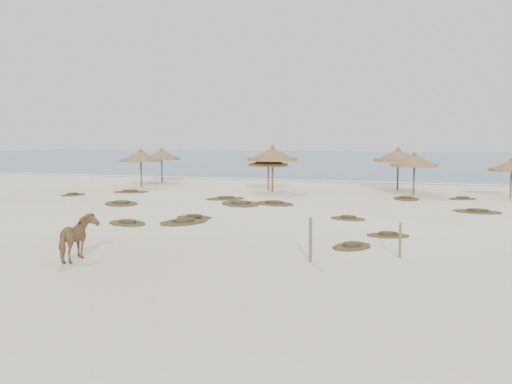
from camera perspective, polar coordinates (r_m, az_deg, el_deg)
ground at (r=23.39m, az=-5.86°, el=-3.57°), size 160.00×160.00×0.00m
ocean at (r=96.59m, az=12.75°, el=3.22°), size 200.00×100.00×0.01m
foam_line at (r=48.14m, az=6.94°, el=1.11°), size 70.00×0.60×0.01m
palapa_0 at (r=42.73m, az=-11.45°, el=3.49°), size 3.27×3.27×2.90m
palapa_1 at (r=46.84m, az=-9.42°, el=3.65°), size 3.42×3.42×2.84m
palapa_2 at (r=38.45m, az=1.67°, el=3.74°), size 4.00×4.00×3.20m
palapa_3 at (r=38.96m, az=1.24°, el=3.08°), size 3.18×3.18×2.61m
palapa_4 at (r=37.44m, az=15.56°, el=3.01°), size 3.97×3.97×2.80m
palapa_5 at (r=40.44m, az=14.04°, el=3.50°), size 3.67×3.67×3.06m
palapa_6 at (r=37.74m, az=24.20°, el=2.40°), size 3.53×3.53×2.51m
horse at (r=17.81m, az=-17.38°, el=-4.42°), size 1.05×1.74×1.38m
fence_post_near at (r=16.92m, az=5.47°, el=-4.80°), size 0.11×0.11×1.32m
fence_post_far at (r=18.00m, az=14.21°, el=-4.71°), size 0.09×0.09×1.09m
scrub_1 at (r=32.24m, az=-13.33°, el=-1.09°), size 3.09×3.25×0.16m
scrub_2 at (r=26.14m, az=-6.20°, el=-2.50°), size 1.78×1.21×0.16m
scrub_3 at (r=31.39m, az=1.85°, el=-1.12°), size 3.13×2.96×0.16m
scrub_4 at (r=25.95m, az=9.17°, el=-2.60°), size 1.84×1.42×0.16m
scrub_5 at (r=30.00m, az=21.25°, el=-1.81°), size 2.62×2.04×0.16m
scrub_6 at (r=38.91m, az=-12.42°, el=0.04°), size 2.65×2.10×0.16m
scrub_7 at (r=34.92m, az=14.77°, el=-0.63°), size 2.10×2.57×0.16m
scrub_8 at (r=37.89m, az=-17.84°, el=-0.24°), size 1.49×1.95×0.16m
scrub_9 at (r=24.80m, az=-7.23°, el=-2.95°), size 2.27×2.88×0.16m
scrub_10 at (r=35.95m, az=19.96°, el=-0.61°), size 2.03×1.84×0.16m
scrub_11 at (r=24.86m, az=-12.73°, el=-3.02°), size 2.46×2.20×0.16m
scrub_12 at (r=21.83m, az=13.07°, el=-4.20°), size 1.75×1.31×0.16m
scrub_13 at (r=33.88m, az=-3.09°, el=-0.64°), size 2.81×2.68×0.16m
scrub_14 at (r=19.42m, az=9.58°, el=-5.34°), size 1.66×1.99×0.16m
scrub_15 at (r=31.28m, az=-1.58°, el=-1.14°), size 3.47×3.72×0.16m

